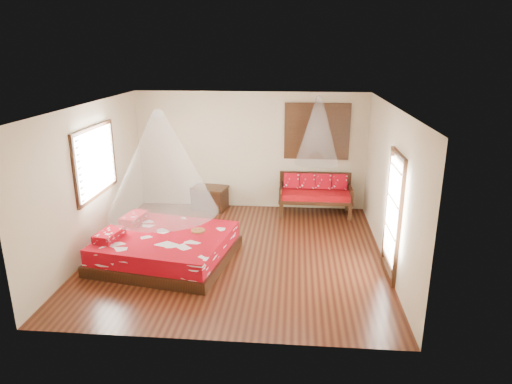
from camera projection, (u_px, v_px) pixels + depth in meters
room at (236, 183)px, 8.33m from camera, size 5.54×5.54×2.84m
bed at (165, 247)px, 8.40m from camera, size 2.61×2.44×0.65m
daybed at (315, 192)px, 10.72m from camera, size 1.69×0.75×0.94m
storage_chest at (210, 198)px, 11.07m from camera, size 0.92×0.75×0.56m
shutter_panel at (317, 131)px, 10.62m from camera, size 1.52×0.06×1.32m
window_left at (96, 162)px, 8.65m from camera, size 0.10×1.74×1.34m
glazed_door at (393, 216)px, 7.63m from camera, size 0.08×1.02×2.16m
wine_tray at (198, 229)px, 8.46m from camera, size 0.26×0.26×0.21m
mosquito_net_main at (161, 163)px, 7.91m from camera, size 1.96×1.96×1.80m
mosquito_net_daybed at (318, 131)px, 10.15m from camera, size 0.98×0.98×1.50m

